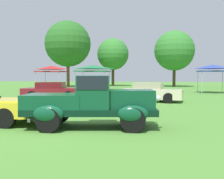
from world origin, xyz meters
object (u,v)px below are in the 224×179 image
object	(u,v)px
show_car_cream	(150,92)
canopy_tent_center_field	(93,68)
canopy_tent_left_field	(52,69)
canopy_tent_right_field	(213,68)
spectator_between_cars	(79,88)
show_car_burgundy	(53,91)
feature_pickup_truck	(92,101)

from	to	relation	value
show_car_cream	canopy_tent_center_field	world-z (taller)	canopy_tent_center_field
canopy_tent_left_field	canopy_tent_right_field	bearing A→B (deg)	-1.44
spectator_between_cars	canopy_tent_center_field	size ratio (longest dim) A/B	0.54
show_car_cream	canopy_tent_right_field	size ratio (longest dim) A/B	1.56
canopy_tent_left_field	canopy_tent_right_field	distance (m)	16.37
show_car_burgundy	spectator_between_cars	world-z (taller)	spectator_between_cars
canopy_tent_left_field	canopy_tent_center_field	world-z (taller)	same
feature_pickup_truck	canopy_tent_center_field	xyz separation A→B (m)	(-3.90, 17.01, 1.56)
feature_pickup_truck	canopy_tent_right_field	bearing A→B (deg)	66.98
feature_pickup_truck	show_car_cream	size ratio (longest dim) A/B	1.05
canopy_tent_left_field	show_car_burgundy	bearing A→B (deg)	-67.70
canopy_tent_right_field	canopy_tent_left_field	bearing A→B (deg)	178.56
spectator_between_cars	feature_pickup_truck	bearing A→B (deg)	-70.81
feature_pickup_truck	spectator_between_cars	xyz separation A→B (m)	(-2.56, 7.34, 0.05)
show_car_burgundy	spectator_between_cars	bearing A→B (deg)	-38.92
feature_pickup_truck	canopy_tent_center_field	distance (m)	17.52
spectator_between_cars	canopy_tent_right_field	distance (m)	14.75
show_car_burgundy	spectator_between_cars	distance (m)	3.26
canopy_tent_center_field	canopy_tent_right_field	world-z (taller)	same
spectator_between_cars	canopy_tent_right_field	bearing A→B (deg)	46.14
canopy_tent_center_field	feature_pickup_truck	bearing A→B (deg)	-77.08
canopy_tent_left_field	canopy_tent_right_field	world-z (taller)	same
feature_pickup_truck	canopy_tent_left_field	size ratio (longest dim) A/B	1.60
feature_pickup_truck	canopy_tent_right_field	world-z (taller)	canopy_tent_right_field
spectator_between_cars	canopy_tent_left_field	size ratio (longest dim) A/B	0.61
spectator_between_cars	canopy_tent_right_field	world-z (taller)	canopy_tent_right_field
show_car_cream	canopy_tent_right_field	bearing A→B (deg)	57.41
show_car_cream	spectator_between_cars	xyz separation A→B (m)	(-4.35, -1.49, 0.31)
show_car_cream	spectator_between_cars	bearing A→B (deg)	-161.15
feature_pickup_truck	canopy_tent_left_field	xyz separation A→B (m)	(-8.75, 18.34, 1.56)
spectator_between_cars	show_car_burgundy	bearing A→B (deg)	141.08
show_car_burgundy	canopy_tent_right_field	xyz separation A→B (m)	(12.69, 8.55, 1.82)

